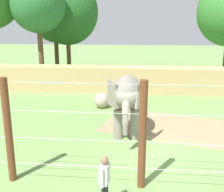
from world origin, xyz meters
name	(u,v)px	position (x,y,z in m)	size (l,w,h in m)	color
ground_plane	(144,154)	(0.00, 0.00, 0.00)	(120.00, 120.00, 0.00)	#6B8E4C
dirt_patch	(171,126)	(1.44, 3.19, 0.00)	(6.74, 4.06, 0.01)	#937F5B
embankment_wall	(142,80)	(0.00, 10.49, 0.97)	(36.00, 1.80, 1.93)	tan
elephant	(127,96)	(-0.79, 1.88, 1.89)	(1.63, 3.86, 2.86)	gray
enrichment_ball	(102,100)	(-2.52, 6.10, 0.47)	(0.94, 0.94, 0.94)	tan
cable_fence	(146,136)	(-0.05, -2.35, 1.76)	(9.88, 0.25, 3.51)	brown
zookeeper	(105,181)	(-1.16, -3.65, 0.93)	(0.28, 0.59, 1.67)	#232328
tree_far_left	(67,12)	(-7.47, 17.78, 6.24)	(6.19, 6.19, 9.50)	brown
tree_behind_wall	(55,19)	(-8.91, 18.30, 5.57)	(4.52, 4.52, 7.96)	brown
tree_far_right	(38,4)	(-8.76, 13.14, 6.71)	(4.63, 4.63, 9.18)	brown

